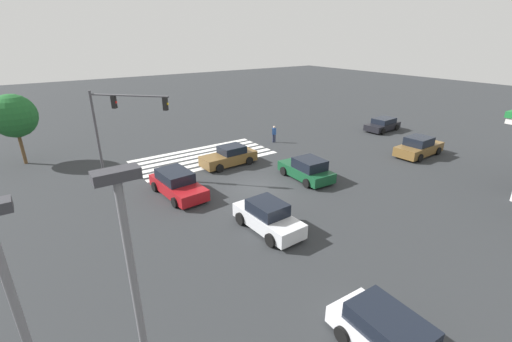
% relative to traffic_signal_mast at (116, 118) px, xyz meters
% --- Properties ---
extents(ground_plane, '(144.03, 144.03, 0.00)m').
position_rel_traffic_signal_mast_xyz_m(ground_plane, '(-6.86, 6.86, -4.48)').
color(ground_plane, '#2B2D30').
extents(crosswalk_markings, '(11.68, 5.35, 0.01)m').
position_rel_traffic_signal_mast_xyz_m(crosswalk_markings, '(-6.86, -0.91, -4.48)').
color(crosswalk_markings, silver).
rests_on(crosswalk_markings, ground_plane).
extents(traffic_signal_mast, '(4.14, 4.14, 6.27)m').
position_rel_traffic_signal_mast_xyz_m(traffic_signal_mast, '(0.00, 0.00, 0.00)').
color(traffic_signal_mast, '#47474C').
rests_on(traffic_signal_mast, ground_plane).
extents(car_0, '(2.20, 4.66, 1.48)m').
position_rel_traffic_signal_mast_xyz_m(car_0, '(-2.94, 20.26, -3.78)').
color(car_0, silver).
rests_on(car_0, ground_plane).
extents(car_1, '(4.56, 2.14, 1.53)m').
position_rel_traffic_signal_mast_xyz_m(car_1, '(-7.66, 1.96, -3.78)').
color(car_1, brown).
rests_on(car_1, ground_plane).
extents(car_2, '(2.10, 4.31, 1.62)m').
position_rel_traffic_signal_mast_xyz_m(car_2, '(-4.33, 11.62, -3.74)').
color(car_2, silver).
rests_on(car_2, ground_plane).
extents(car_3, '(4.41, 2.35, 1.36)m').
position_rel_traffic_signal_mast_xyz_m(car_3, '(-26.82, 2.33, -3.83)').
color(car_3, black).
rests_on(car_3, ground_plane).
extents(car_4, '(4.92, 2.36, 1.67)m').
position_rel_traffic_signal_mast_xyz_m(car_4, '(-22.28, 9.28, -3.73)').
color(car_4, brown).
rests_on(car_4, ground_plane).
extents(car_5, '(2.44, 4.89, 1.56)m').
position_rel_traffic_signal_mast_xyz_m(car_5, '(-2.09, 4.73, -3.75)').
color(car_5, maroon).
rests_on(car_5, ground_plane).
extents(car_6, '(2.37, 4.37, 1.59)m').
position_rel_traffic_signal_mast_xyz_m(car_6, '(-10.79, 7.63, -3.76)').
color(car_6, '#144728').
rests_on(car_6, ground_plane).
extents(pedestrian, '(0.41, 0.41, 1.63)m').
position_rel_traffic_signal_mast_xyz_m(pedestrian, '(-14.38, -0.91, -3.58)').
color(pedestrian, '#232842').
rests_on(pedestrian, ground_plane).
extents(street_light_pole_a, '(0.80, 0.36, 7.20)m').
position_rel_traffic_signal_mast_xyz_m(street_light_pole_a, '(6.14, 17.77, -0.10)').
color(street_light_pole_a, slate).
rests_on(street_light_pole_a, ground_plane).
extents(street_light_pole_b, '(0.80, 0.36, 7.60)m').
position_rel_traffic_signal_mast_xyz_m(street_light_pole_b, '(4.16, 18.49, 0.10)').
color(street_light_pole_b, slate).
rests_on(street_light_pole_b, ground_plane).
extents(tree_corner_a, '(3.35, 3.35, 5.60)m').
position_rel_traffic_signal_mast_xyz_m(tree_corner_a, '(5.82, -7.76, -0.57)').
color(tree_corner_a, brown).
rests_on(tree_corner_a, ground_plane).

